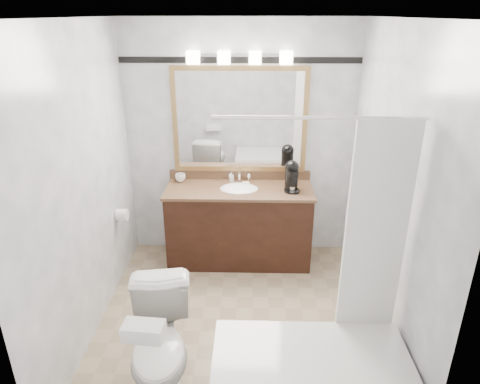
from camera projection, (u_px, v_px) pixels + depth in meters
name	position (u px, v px, depth m)	size (l,w,h in m)	color
room	(235.00, 190.00, 3.34)	(2.42, 2.62, 2.52)	tan
vanity	(239.00, 223.00, 4.59)	(1.53, 0.58, 0.97)	black
mirror	(240.00, 120.00, 4.42)	(1.40, 0.04, 1.10)	#A8814B
vanity_light_bar	(240.00, 57.00, 4.12)	(1.02, 0.14, 0.12)	silver
accent_stripe	(240.00, 60.00, 4.20)	(2.40, 0.01, 0.06)	black
bathtub	(313.00, 376.00, 2.87)	(1.30, 0.75, 1.96)	white
tp_roll	(122.00, 215.00, 4.19)	(0.12, 0.12, 0.11)	white
toilet	(161.00, 346.00, 2.97)	(0.43, 0.76, 0.78)	white
tissue_box	(144.00, 331.00, 2.48)	(0.24, 0.13, 0.10)	white
coffee_maker	(292.00, 175.00, 4.33)	(0.16, 0.21, 0.31)	black
cup_left	(180.00, 178.00, 4.59)	(0.11, 0.11, 0.09)	white
soap_bottle_a	(232.00, 177.00, 4.59)	(0.05, 0.05, 0.10)	white
soap_bar	(246.00, 183.00, 4.53)	(0.07, 0.04, 0.02)	#EAE8C0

